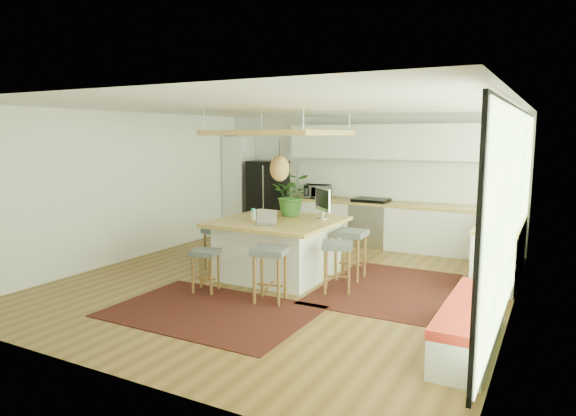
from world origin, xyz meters
The scene contains 33 objects.
floor centered at (0.00, 0.00, 0.00)m, with size 7.00×7.00×0.00m, color brown.
ceiling centered at (0.00, 0.00, 2.70)m, with size 7.00×7.00×0.00m, color white.
wall_back centered at (0.00, 3.50, 1.35)m, with size 6.50×6.50×0.00m, color white.
wall_front centered at (0.00, -3.50, 1.35)m, with size 6.50×6.50×0.00m, color white.
wall_left centered at (-3.25, 0.00, 1.35)m, with size 7.00×7.00×0.00m, color white.
wall_right centered at (3.25, 0.00, 1.35)m, with size 7.00×7.00×0.00m, color white.
window_wall centered at (3.22, 0.00, 1.40)m, with size 0.10×6.20×2.60m, color black, non-canonical shape.
pantry centered at (-2.95, 3.18, 1.12)m, with size 0.55×0.60×2.25m, color silver.
back_counter_base centered at (0.55, 3.18, 0.44)m, with size 4.20×0.60×0.88m, color silver.
back_counter_top centered at (0.55, 3.18, 0.90)m, with size 4.24×0.64×0.05m, color #A3813A.
backsplash centered at (0.55, 3.48, 1.35)m, with size 4.20×0.02×0.80m, color white.
upper_cabinets centered at (0.55, 3.32, 2.15)m, with size 4.20×0.34×0.70m, color silver.
range centered at (0.30, 3.18, 0.50)m, with size 0.76×0.62×1.00m, color #A5A5AA, non-canonical shape.
right_counter_base centered at (2.93, 2.00, 0.44)m, with size 0.60×2.50×0.88m, color silver.
right_counter_top centered at (2.93, 2.00, 0.90)m, with size 0.64×2.54×0.05m, color #A3813A.
window_bench centered at (2.95, -1.20, 0.25)m, with size 0.52×2.00×0.50m, color silver, non-canonical shape.
ceiling_panel centered at (-0.30, 0.40, 2.05)m, with size 1.86×1.86×0.80m, color #A3813A, non-canonical shape.
rug_near centered at (-0.21, -1.62, 0.01)m, with size 2.60×1.80×0.01m, color black.
rug_right centered at (1.50, 0.45, 0.01)m, with size 1.80×2.60×0.01m, color black.
fridge centered at (-2.13, 3.16, 0.93)m, with size 0.85×0.66×1.71m, color black, non-canonical shape.
island centered at (-0.26, 0.29, 0.47)m, with size 1.85×1.85×0.93m, color #A3813A, non-canonical shape.
stool_near_left centered at (-0.78, -0.96, 0.35)m, with size 0.37×0.37×0.63m, color #474C4E, non-canonical shape.
stool_near_right centered at (0.27, -0.91, 0.35)m, with size 0.45×0.45×0.76m, color #474C4E, non-canonical shape.
stool_right_front centered at (0.91, -0.05, 0.35)m, with size 0.44×0.44×0.74m, color #474C4E, non-canonical shape.
stool_right_back centered at (0.84, 0.67, 0.35)m, with size 0.47×0.47×0.79m, color #474C4E, non-canonical shape.
stool_left_side centered at (-1.41, 0.21, 0.35)m, with size 0.42×0.42×0.70m, color #474C4E, non-canonical shape.
laptop centered at (-0.21, -0.23, 1.05)m, with size 0.31×0.33×0.23m, color #A5A5AA, non-canonical shape.
monitor centered at (0.31, 0.75, 1.19)m, with size 0.55×0.20×0.51m, color #A5A5AA, non-canonical shape.
microwave centered at (-0.90, 3.17, 1.10)m, with size 0.53×0.29×0.36m, color #A5A5AA.
island_plant centered at (-0.26, 0.76, 1.21)m, with size 0.65×0.72×0.56m, color #1E4C19.
island_bowl centered at (-0.85, 0.73, 0.96)m, with size 0.24×0.24×0.06m, color white.
island_bottle_0 centered at (-0.81, 0.39, 1.03)m, with size 0.07×0.07×0.19m, color #2E9EBA.
island_bottle_1 centered at (-0.66, 0.14, 1.03)m, with size 0.07×0.07×0.19m, color silver.
Camera 1 is at (3.70, -6.75, 2.29)m, focal length 31.69 mm.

